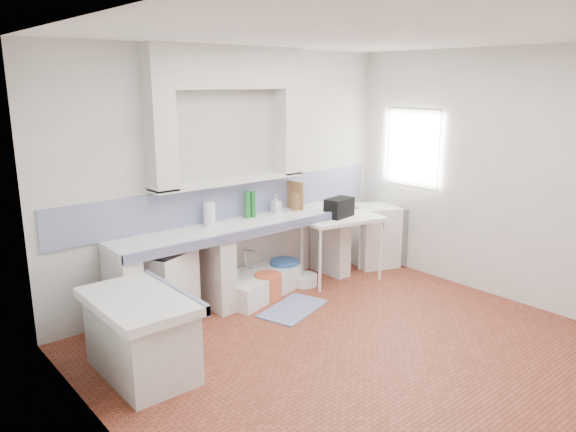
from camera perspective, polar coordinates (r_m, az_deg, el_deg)
floor at (r=5.29m, az=7.18°, el=-13.67°), size 4.50×4.50×0.00m
ceiling at (r=4.72m, az=8.24°, el=18.13°), size 4.50×4.50×0.00m
wall_back at (r=6.31m, az=-5.86°, el=4.31°), size 4.50×0.00×4.50m
wall_left at (r=3.54m, az=-17.81°, el=-3.85°), size 0.00×4.50×4.50m
wall_right at (r=6.63m, az=20.97°, el=3.93°), size 0.00×4.50×4.50m
alcove_mass at (r=6.06m, az=-6.26°, el=15.07°), size 1.90×0.25×0.45m
window_frame at (r=7.39m, az=13.64°, el=6.96°), size 0.35×0.86×1.06m
lace_valance at (r=7.24m, az=13.12°, el=9.87°), size 0.01×0.84×0.24m
counter_slab at (r=6.12m, az=-4.93°, el=-1.12°), size 3.00×0.60×0.08m
counter_lip at (r=5.91m, az=-3.37°, el=-1.66°), size 3.00×0.04×0.10m
counter_pier_left at (r=5.62m, az=-16.69°, el=-7.89°), size 0.20×0.55×0.82m
counter_pier_mid at (r=6.07m, az=-7.56°, el=-5.77°), size 0.20×0.55×0.82m
counter_pier_right at (r=7.11m, az=4.41°, el=-2.76°), size 0.20×0.55×0.82m
peninsula_top at (r=4.77m, az=-15.21°, el=-8.52°), size 0.70×1.10×0.08m
peninsula_base at (r=4.91m, az=-14.94°, el=-12.30°), size 0.60×1.00×0.62m
peninsula_lip at (r=4.91m, az=-11.69°, el=-7.68°), size 0.04×1.10×0.10m
backsplash at (r=6.35m, az=-5.72°, el=1.63°), size 4.27×0.03×0.40m
stove at (r=5.81m, az=-12.78°, el=-7.21°), size 0.70×0.69×0.77m
sink at (r=6.46m, az=-3.31°, el=-7.15°), size 1.16×0.83×0.25m
side_table at (r=6.86m, az=5.54°, el=-3.42°), size 1.07×0.74×0.04m
fridge at (r=7.51m, az=8.98°, el=-2.00°), size 0.68×0.68×0.82m
bucket_red at (r=6.37m, az=-4.60°, el=-7.48°), size 0.32×0.32×0.25m
bucket_orange at (r=6.34m, az=-2.09°, el=-7.32°), size 0.37×0.37×0.29m
bucket_blue at (r=6.72m, az=-0.40°, el=-5.94°), size 0.45×0.45×0.33m
basin_white at (r=6.79m, az=1.67°, el=-6.62°), size 0.35×0.35×0.13m
water_bottle_a at (r=6.47m, az=-5.38°, el=-6.79°), size 0.09×0.09×0.33m
water_bottle_b at (r=6.59m, az=-3.88°, el=-6.58°), size 0.09×0.09×0.28m
black_bag at (r=6.74m, az=5.32°, el=0.88°), size 0.40×0.28×0.23m
green_bottle_a at (r=6.31m, az=-4.27°, el=1.16°), size 0.08×0.08×0.31m
green_bottle_b at (r=6.36m, az=-3.65°, el=1.22°), size 0.07×0.07×0.30m
knife_block at (r=6.70m, az=0.90°, el=1.52°), size 0.12×0.10×0.21m
cutting_board at (r=6.75m, az=0.76°, el=2.17°), size 0.07×0.25×0.34m
paper_towel at (r=6.04m, az=-8.16°, el=0.23°), size 0.15×0.15×0.26m
soap_bottle at (r=6.57m, az=-1.25°, el=1.26°), size 0.10×0.10×0.21m
rug at (r=6.11m, az=0.53°, el=-9.59°), size 0.90×0.68×0.01m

